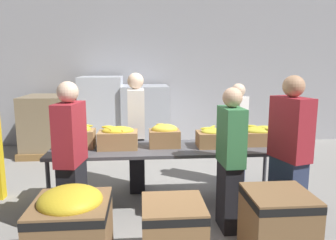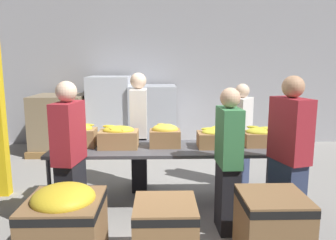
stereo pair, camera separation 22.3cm
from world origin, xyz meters
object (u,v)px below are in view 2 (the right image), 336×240
(volunteer_2, at_px, (228,162))
(donation_bin_1, at_px, (165,234))
(donation_bin_0, at_px, (65,227))
(pallet_stack_1, at_px, (61,124))
(banana_box_3, at_px, (216,138))
(volunteer_4, at_px, (241,136))
(donation_bin_2, at_px, (272,229))
(banana_box_1, at_px, (119,137))
(volunteer_1, at_px, (70,158))
(pallet_stack_2, at_px, (110,114))
(volunteer_0, at_px, (139,133))
(pallet_stack_0, at_px, (153,118))
(sorting_table, at_px, (168,151))
(banana_box_4, at_px, (262,136))
(volunteer_3, at_px, (289,157))
(banana_box_2, at_px, (165,135))
(banana_box_0, at_px, (78,135))

(volunteer_2, xyz_separation_m, donation_bin_1, (-0.70, -0.70, -0.45))
(donation_bin_0, relative_size, pallet_stack_1, 0.67)
(banana_box_3, relative_size, donation_bin_1, 0.72)
(volunteer_4, xyz_separation_m, pallet_stack_1, (-3.30, 2.01, -0.19))
(volunteer_4, height_order, donation_bin_2, volunteer_4)
(banana_box_1, bearing_deg, pallet_stack_1, 119.80)
(volunteer_1, height_order, pallet_stack_1, volunteer_1)
(pallet_stack_2, bearing_deg, donation_bin_2, -63.85)
(banana_box_3, xyz_separation_m, volunteer_0, (-1.02, 0.61, -0.06))
(volunteer_0, distance_m, volunteer_4, 1.53)
(donation_bin_1, bearing_deg, pallet_stack_1, 117.51)
(donation_bin_0, bearing_deg, donation_bin_1, -0.00)
(banana_box_1, relative_size, volunteer_4, 0.32)
(pallet_stack_0, distance_m, pallet_stack_2, 0.91)
(sorting_table, xyz_separation_m, pallet_stack_2, (-1.17, 2.86, 0.04))
(banana_box_3, bearing_deg, banana_box_1, 179.11)
(volunteer_1, bearing_deg, banana_box_4, -65.27)
(banana_box_3, distance_m, volunteer_2, 0.66)
(banana_box_4, bearing_deg, donation_bin_2, -102.77)
(volunteer_3, bearing_deg, banana_box_2, 43.33)
(banana_box_4, relative_size, donation_bin_2, 0.66)
(banana_box_1, relative_size, banana_box_4, 1.05)
(volunteer_3, distance_m, volunteer_4, 1.44)
(volunteer_0, bearing_deg, banana_box_4, 70.48)
(pallet_stack_0, xyz_separation_m, pallet_stack_1, (-1.93, -0.13, -0.09))
(volunteer_3, distance_m, donation_bin_2, 0.88)
(volunteer_1, bearing_deg, volunteer_4, -50.57)
(banana_box_3, distance_m, pallet_stack_2, 3.38)
(donation_bin_1, distance_m, pallet_stack_2, 4.38)
(banana_box_2, relative_size, donation_bin_2, 0.56)
(volunteer_0, distance_m, donation_bin_2, 2.41)
(banana_box_4, bearing_deg, sorting_table, -177.28)
(banana_box_4, xyz_separation_m, volunteer_3, (0.05, -0.79, -0.05))
(banana_box_4, relative_size, donation_bin_1, 0.73)
(pallet_stack_1, bearing_deg, sorting_table, -51.16)
(sorting_table, height_order, pallet_stack_0, pallet_stack_0)
(banana_box_3, bearing_deg, volunteer_3, -47.01)
(donation_bin_0, xyz_separation_m, donation_bin_1, (0.89, -0.00, -0.08))
(volunteer_3, relative_size, donation_bin_2, 2.46)
(banana_box_4, distance_m, volunteer_3, 0.79)
(volunteer_1, xyz_separation_m, pallet_stack_2, (-0.07, 3.46, -0.06))
(donation_bin_1, xyz_separation_m, donation_bin_2, (0.97, 0.00, 0.03))
(volunteer_4, height_order, pallet_stack_2, pallet_stack_2)
(donation_bin_0, bearing_deg, banana_box_0, 98.22)
(sorting_table, relative_size, volunteer_3, 1.72)
(banana_box_0, height_order, donation_bin_2, banana_box_0)
(banana_box_4, height_order, pallet_stack_2, pallet_stack_2)
(donation_bin_0, height_order, donation_bin_1, donation_bin_0)
(volunteer_0, bearing_deg, volunteer_3, 50.59)
(banana_box_3, bearing_deg, banana_box_2, 175.30)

